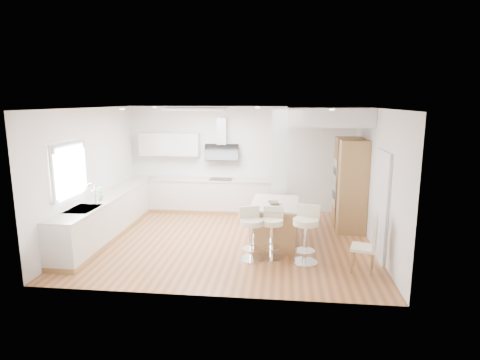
# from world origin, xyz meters

# --- Properties ---
(ground) EXTENTS (6.00, 6.00, 0.00)m
(ground) POSITION_xyz_m (0.00, 0.00, 0.00)
(ground) COLOR #A6683D
(ground) RESTS_ON ground
(ceiling) EXTENTS (6.00, 5.00, 0.02)m
(ceiling) POSITION_xyz_m (0.00, 0.00, 0.00)
(ceiling) COLOR silver
(ceiling) RESTS_ON ground
(wall_back) EXTENTS (6.00, 0.04, 2.80)m
(wall_back) POSITION_xyz_m (0.00, 2.50, 1.40)
(wall_back) COLOR silver
(wall_back) RESTS_ON ground
(wall_left) EXTENTS (0.04, 5.00, 2.80)m
(wall_left) POSITION_xyz_m (-3.00, 0.00, 1.40)
(wall_left) COLOR silver
(wall_left) RESTS_ON ground
(wall_right) EXTENTS (0.04, 5.00, 2.80)m
(wall_right) POSITION_xyz_m (3.00, 0.00, 1.40)
(wall_right) COLOR silver
(wall_right) RESTS_ON ground
(skylight) EXTENTS (4.10, 2.10, 0.06)m
(skylight) POSITION_xyz_m (-0.79, 0.60, 2.77)
(skylight) COLOR silver
(skylight) RESTS_ON ground
(window_left) EXTENTS (0.06, 1.28, 1.07)m
(window_left) POSITION_xyz_m (-2.96, -0.90, 1.69)
(window_left) COLOR white
(window_left) RESTS_ON ground
(doorway_right) EXTENTS (0.05, 1.00, 2.10)m
(doorway_right) POSITION_xyz_m (2.97, -0.60, 1.00)
(doorway_right) COLOR #3E3831
(doorway_right) RESTS_ON ground
(counter_left) EXTENTS (0.63, 4.50, 1.35)m
(counter_left) POSITION_xyz_m (-2.70, 0.23, 0.46)
(counter_left) COLOR #A27745
(counter_left) RESTS_ON ground
(counter_back) EXTENTS (3.62, 0.63, 2.50)m
(counter_back) POSITION_xyz_m (-0.91, 2.22, 0.70)
(counter_back) COLOR #A27745
(counter_back) RESTS_ON ground
(pillar) EXTENTS (0.35, 0.35, 2.80)m
(pillar) POSITION_xyz_m (1.05, 0.95, 1.40)
(pillar) COLOR silver
(pillar) RESTS_ON ground
(soffit) EXTENTS (1.78, 2.20, 0.40)m
(soffit) POSITION_xyz_m (2.10, 1.40, 2.60)
(soffit) COLOR silver
(soffit) RESTS_ON ground
(oven_column) EXTENTS (0.63, 1.21, 2.10)m
(oven_column) POSITION_xyz_m (2.68, 1.23, 1.05)
(oven_column) COLOR #A27745
(oven_column) RESTS_ON ground
(peninsula) EXTENTS (1.02, 1.49, 0.95)m
(peninsula) POSITION_xyz_m (0.98, -0.04, 0.45)
(peninsula) COLOR #A27745
(peninsula) RESTS_ON ground
(bar_stool_a) EXTENTS (0.58, 0.58, 1.00)m
(bar_stool_a) POSITION_xyz_m (0.57, -0.99, 0.56)
(bar_stool_a) COLOR silver
(bar_stool_a) RESTS_ON ground
(bar_stool_b) EXTENTS (0.49, 0.49, 0.98)m
(bar_stool_b) POSITION_xyz_m (0.95, -0.87, 0.55)
(bar_stool_b) COLOR silver
(bar_stool_b) RESTS_ON ground
(bar_stool_c) EXTENTS (0.61, 0.61, 1.08)m
(bar_stool_c) POSITION_xyz_m (1.57, -1.03, 0.60)
(bar_stool_c) COLOR silver
(bar_stool_c) RESTS_ON ground
(dining_chair) EXTENTS (0.50, 0.50, 1.05)m
(dining_chair) POSITION_xyz_m (2.64, -1.31, 0.56)
(dining_chair) COLOR beige
(dining_chair) RESTS_ON ground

